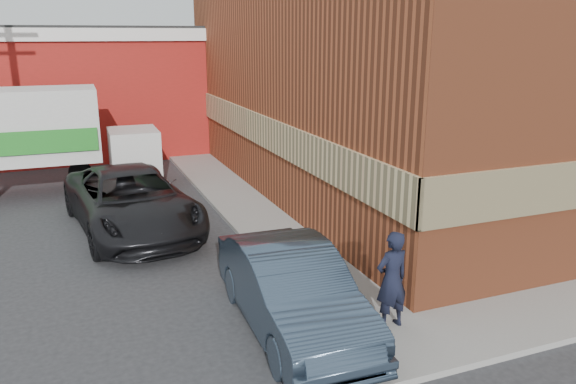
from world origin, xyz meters
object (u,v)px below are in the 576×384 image
object	(u,v)px
warehouse	(23,91)
sedan	(292,290)
box_truck	(33,134)
brick_building	(444,51)
suv_a	(131,201)
man	(392,280)

from	to	relation	value
warehouse	sedan	size ratio (longest dim) A/B	3.42
box_truck	warehouse	bearing A→B (deg)	95.42
sedan	box_truck	world-z (taller)	box_truck
box_truck	brick_building	bearing A→B (deg)	-11.92
box_truck	sedan	bearing A→B (deg)	-67.65
sedan	suv_a	size ratio (longest dim) A/B	0.77
man	brick_building	bearing A→B (deg)	-136.08
man	sedan	size ratio (longest dim) A/B	0.38
brick_building	sedan	bearing A→B (deg)	-137.57
suv_a	brick_building	bearing A→B (deg)	2.25
brick_building	box_truck	distance (m)	14.47
suv_a	warehouse	bearing A→B (deg)	96.69
brick_building	man	size ratio (longest dim) A/B	9.97
warehouse	box_truck	size ratio (longest dim) A/B	2.25
suv_a	man	bearing A→B (deg)	-70.49
suv_a	box_truck	distance (m)	5.72
suv_a	sedan	bearing A→B (deg)	-79.65
sedan	suv_a	bearing A→B (deg)	108.88
brick_building	box_truck	xyz separation A→B (m)	(-13.87, 3.16, -2.63)
warehouse	sedan	distance (m)	20.28
sedan	suv_a	world-z (taller)	suv_a
man	sedan	xyz separation A→B (m)	(-1.61, 0.75, -0.25)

